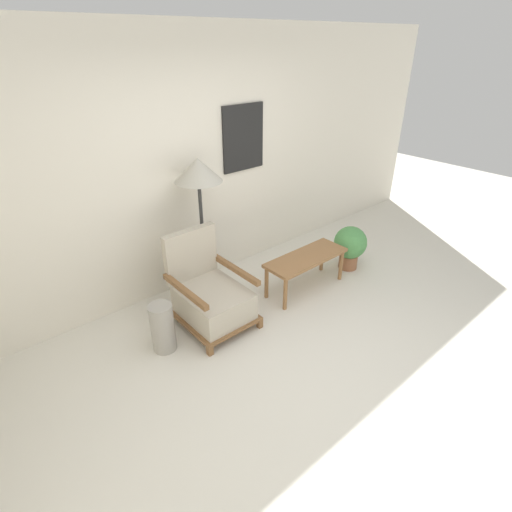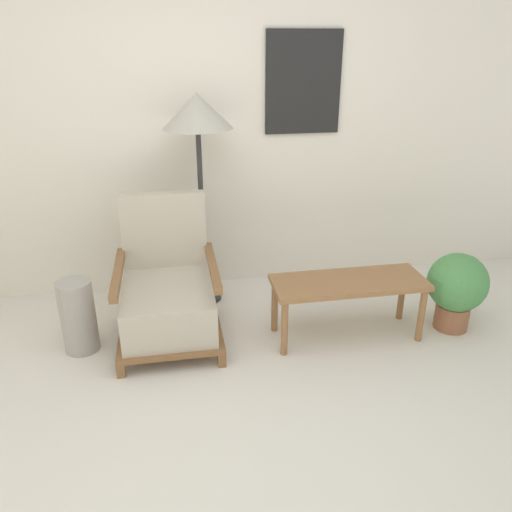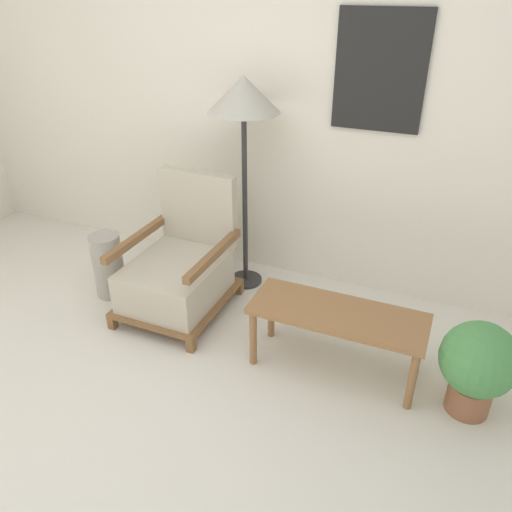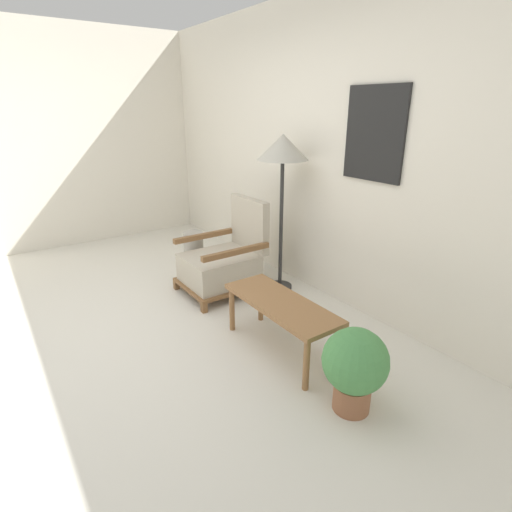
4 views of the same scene
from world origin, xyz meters
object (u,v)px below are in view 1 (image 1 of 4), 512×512
vase (163,327)px  potted_plant (350,245)px  coffee_table (306,261)px  floor_lamp (198,176)px  armchair (210,295)px

vase → potted_plant: size_ratio=0.88×
vase → coffee_table: bearing=-4.8°
potted_plant → vase: bearing=175.9°
vase → potted_plant: bearing=-4.1°
vase → potted_plant: potted_plant is taller
floor_lamp → potted_plant: floor_lamp is taller
coffee_table → potted_plant: 0.75m
potted_plant → armchair: bearing=173.0°
armchair → coffee_table: bearing=-9.9°
vase → potted_plant: 2.48m
floor_lamp → potted_plant: (1.64, -0.72, -1.03)m
armchair → potted_plant: 1.93m
floor_lamp → coffee_table: bearing=-38.0°
floor_lamp → coffee_table: floor_lamp is taller
coffee_table → vase: vase is taller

